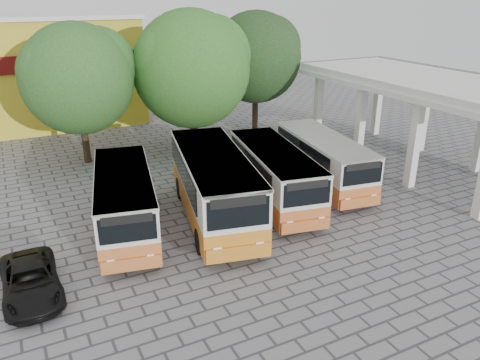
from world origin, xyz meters
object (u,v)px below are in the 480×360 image
parked_car (31,281)px  bus_centre_left (214,183)px  bus_centre_right (274,173)px  bus_far_left (125,199)px  bus_far_right (323,158)px

parked_car → bus_centre_left: bearing=16.1°
bus_centre_right → bus_far_left: bearing=-171.6°
bus_centre_right → parked_car: (-11.49, -2.84, -1.05)m
bus_centre_left → bus_centre_right: bearing=18.1°
bus_far_left → bus_centre_left: size_ratio=0.86×
bus_centre_left → bus_centre_right: bus_centre_left is taller
bus_centre_left → parked_car: 8.55m
bus_centre_left → bus_far_right: bus_centre_left is taller
bus_centre_left → parked_car: size_ratio=2.25×
bus_far_right → parked_car: (-15.00, -3.61, -1.01)m
bus_centre_right → bus_centre_left: bearing=-163.3°
bus_centre_right → parked_car: 11.88m
bus_far_right → bus_far_left: bearing=-169.2°
bus_far_left → bus_far_right: bus_far_left is taller
bus_far_left → bus_centre_left: bus_centre_left is taller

